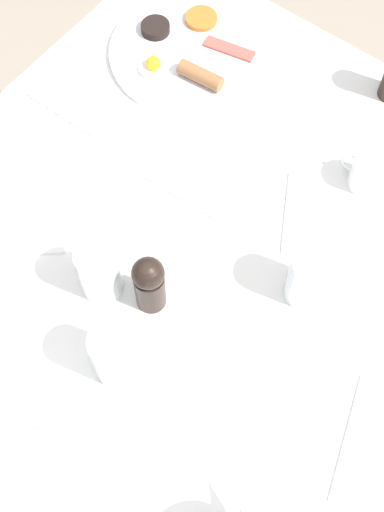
{
  "coord_description": "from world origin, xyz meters",
  "views": [
    {
      "loc": [
        -0.31,
        0.4,
        1.8
      ],
      "look_at": [
        0.0,
        0.0,
        0.78
      ],
      "focal_mm": 50.0,
      "sensor_mm": 36.0,
      "label": 1
    }
  ],
  "objects_px": {
    "water_glass_short": "(309,277)",
    "wine_glass_spare": "(100,271)",
    "water_glass_tall": "(115,355)",
    "knife_by_plate": "(350,437)",
    "napkin_folded": "(29,215)",
    "fork_by_plate": "(61,113)",
    "breakfast_plate": "(187,52)",
    "spoon_for_tea": "(289,212)",
    "fork_spare": "(182,196)",
    "creamer_jug": "(367,173)",
    "pepper_grinder": "(149,283)"
  },
  "relations": [
    {
      "from": "water_glass_short",
      "to": "breakfast_plate",
      "type": "bearing_deg",
      "value": -31.66
    },
    {
      "from": "knife_by_plate",
      "to": "napkin_folded",
      "type": "bearing_deg",
      "value": 1.15
    },
    {
      "from": "breakfast_plate",
      "to": "water_glass_tall",
      "type": "relative_size",
      "value": 2.55
    },
    {
      "from": "water_glass_tall",
      "to": "fork_by_plate",
      "type": "xyz_separation_m",
      "value": [
        0.39,
        -0.3,
        -0.06
      ]
    },
    {
      "from": "breakfast_plate",
      "to": "water_glass_tall",
      "type": "xyz_separation_m",
      "value": [
        -0.29,
        0.55,
        0.05
      ]
    },
    {
      "from": "water_glass_short",
      "to": "napkin_folded",
      "type": "height_order",
      "value": "water_glass_short"
    },
    {
      "from": "wine_glass_spare",
      "to": "spoon_for_tea",
      "type": "distance_m",
      "value": 0.34
    },
    {
      "from": "water_glass_short",
      "to": "knife_by_plate",
      "type": "bearing_deg",
      "value": 139.55
    },
    {
      "from": "fork_by_plate",
      "to": "spoon_for_tea",
      "type": "bearing_deg",
      "value": -169.95
    },
    {
      "from": "wine_glass_spare",
      "to": "creamer_jug",
      "type": "distance_m",
      "value": 0.48
    },
    {
      "from": "napkin_folded",
      "to": "spoon_for_tea",
      "type": "bearing_deg",
      "value": -141.66
    },
    {
      "from": "spoon_for_tea",
      "to": "knife_by_plate",
      "type": "bearing_deg",
      "value": 137.24
    },
    {
      "from": "wine_glass_spare",
      "to": "knife_by_plate",
      "type": "relative_size",
      "value": 0.58
    },
    {
      "from": "breakfast_plate",
      "to": "knife_by_plate",
      "type": "relative_size",
      "value": 1.58
    },
    {
      "from": "water_glass_tall",
      "to": "wine_glass_spare",
      "type": "height_order",
      "value": "water_glass_tall"
    },
    {
      "from": "water_glass_short",
      "to": "spoon_for_tea",
      "type": "height_order",
      "value": "water_glass_short"
    },
    {
      "from": "wine_glass_spare",
      "to": "fork_spare",
      "type": "bearing_deg",
      "value": -89.84
    },
    {
      "from": "creamer_jug",
      "to": "knife_by_plate",
      "type": "distance_m",
      "value": 0.44
    },
    {
      "from": "knife_by_plate",
      "to": "pepper_grinder",
      "type": "bearing_deg",
      "value": 1.02
    },
    {
      "from": "pepper_grinder",
      "to": "spoon_for_tea",
      "type": "xyz_separation_m",
      "value": [
        -0.08,
        -0.26,
        -0.06
      ]
    },
    {
      "from": "wine_glass_spare",
      "to": "napkin_folded",
      "type": "distance_m",
      "value": 0.19
    },
    {
      "from": "creamer_jug",
      "to": "water_glass_short",
      "type": "bearing_deg",
      "value": 97.83
    },
    {
      "from": "water_glass_short",
      "to": "wine_glass_spare",
      "type": "distance_m",
      "value": 0.32
    },
    {
      "from": "wine_glass_spare",
      "to": "water_glass_short",
      "type": "bearing_deg",
      "value": -144.54
    },
    {
      "from": "water_glass_short",
      "to": "knife_by_plate",
      "type": "relative_size",
      "value": 0.57
    },
    {
      "from": "fork_by_plate",
      "to": "knife_by_plate",
      "type": "xyz_separation_m",
      "value": [
        -0.72,
        0.18,
        0.0
      ]
    },
    {
      "from": "breakfast_plate",
      "to": "wine_glass_spare",
      "type": "height_order",
      "value": "wine_glass_spare"
    },
    {
      "from": "wine_glass_spare",
      "to": "fork_spare",
      "type": "distance_m",
      "value": 0.21
    },
    {
      "from": "water_glass_tall",
      "to": "water_glass_short",
      "type": "xyz_separation_m",
      "value": [
        -0.15,
        -0.28,
        -0.0
      ]
    },
    {
      "from": "spoon_for_tea",
      "to": "fork_by_plate",
      "type": "bearing_deg",
      "value": 10.05
    },
    {
      "from": "breakfast_plate",
      "to": "fork_by_plate",
      "type": "distance_m",
      "value": 0.27
    },
    {
      "from": "wine_glass_spare",
      "to": "knife_by_plate",
      "type": "height_order",
      "value": "wine_glass_spare"
    },
    {
      "from": "napkin_folded",
      "to": "fork_spare",
      "type": "bearing_deg",
      "value": -134.11
    },
    {
      "from": "breakfast_plate",
      "to": "fork_spare",
      "type": "distance_m",
      "value": 0.31
    },
    {
      "from": "creamer_jug",
      "to": "fork_spare",
      "type": "bearing_deg",
      "value": 42.67
    },
    {
      "from": "water_glass_short",
      "to": "fork_spare",
      "type": "height_order",
      "value": "water_glass_short"
    },
    {
      "from": "water_glass_tall",
      "to": "knife_by_plate",
      "type": "height_order",
      "value": "water_glass_tall"
    },
    {
      "from": "napkin_folded",
      "to": "knife_by_plate",
      "type": "relative_size",
      "value": 1.02
    },
    {
      "from": "water_glass_short",
      "to": "pepper_grinder",
      "type": "xyz_separation_m",
      "value": [
        0.18,
        0.16,
        0.01
      ]
    },
    {
      "from": "creamer_jug",
      "to": "fork_by_plate",
      "type": "relative_size",
      "value": 0.51
    },
    {
      "from": "water_glass_short",
      "to": "pepper_grinder",
      "type": "height_order",
      "value": "pepper_grinder"
    },
    {
      "from": "knife_by_plate",
      "to": "spoon_for_tea",
      "type": "relative_size",
      "value": 1.31
    },
    {
      "from": "water_glass_tall",
      "to": "fork_by_plate",
      "type": "height_order",
      "value": "water_glass_tall"
    },
    {
      "from": "knife_by_plate",
      "to": "spoon_for_tea",
      "type": "distance_m",
      "value": 0.38
    },
    {
      "from": "creamer_jug",
      "to": "breakfast_plate",
      "type": "bearing_deg",
      "value": -5.86
    },
    {
      "from": "breakfast_plate",
      "to": "pepper_grinder",
      "type": "relative_size",
      "value": 2.39
    },
    {
      "from": "fork_by_plate",
      "to": "fork_spare",
      "type": "bearing_deg",
      "value": 178.82
    },
    {
      "from": "fork_by_plate",
      "to": "spoon_for_tea",
      "type": "relative_size",
      "value": 1.13
    },
    {
      "from": "pepper_grinder",
      "to": "fork_by_plate",
      "type": "height_order",
      "value": "pepper_grinder"
    },
    {
      "from": "water_glass_tall",
      "to": "knife_by_plate",
      "type": "distance_m",
      "value": 0.36
    }
  ]
}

